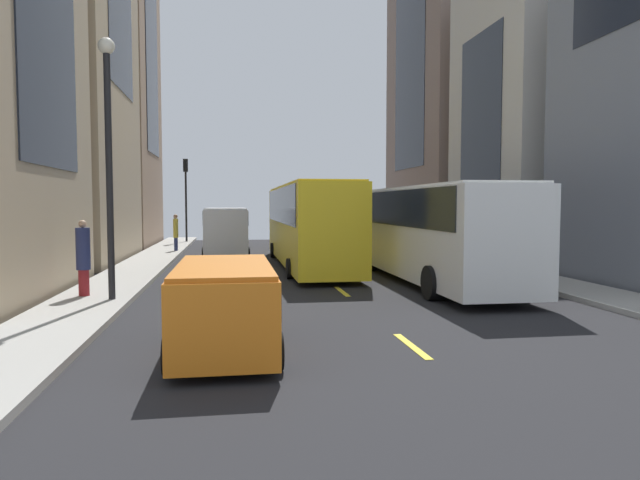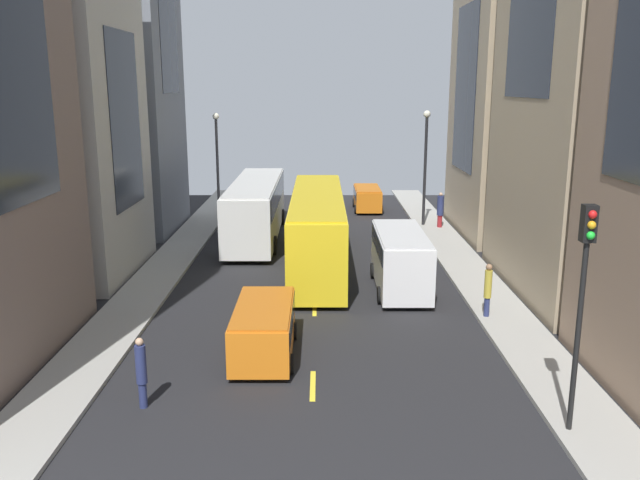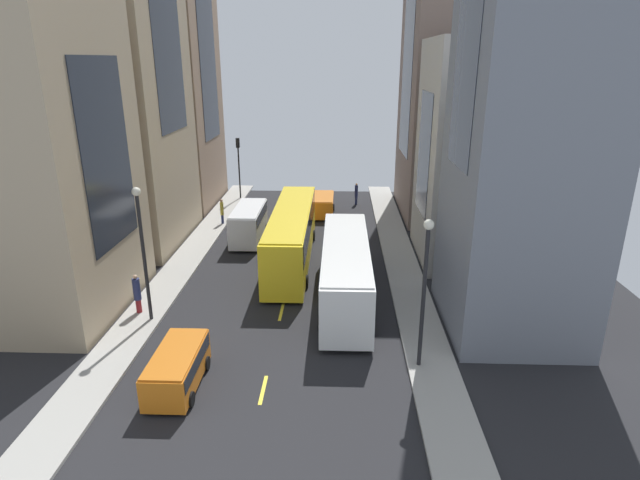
# 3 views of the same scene
# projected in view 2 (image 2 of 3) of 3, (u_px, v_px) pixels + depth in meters

# --- Properties ---
(ground_plane) EXTENTS (40.80, 40.80, 0.00)m
(ground_plane) POSITION_uv_depth(u_px,v_px,m) (316.00, 262.00, 33.06)
(ground_plane) COLOR black
(sidewalk_west) EXTENTS (2.21, 44.00, 0.15)m
(sidewalk_west) POSITION_uv_depth(u_px,v_px,m) (172.00, 260.00, 33.05)
(sidewalk_west) COLOR #9E9B93
(sidewalk_west) RESTS_ON ground
(sidewalk_east) EXTENTS (2.21, 44.00, 0.15)m
(sidewalk_east) POSITION_uv_depth(u_px,v_px,m) (460.00, 260.00, 33.05)
(sidewalk_east) COLOR #9E9B93
(sidewalk_east) RESTS_ON ground
(lane_stripe_1) EXTENTS (0.16, 2.00, 0.01)m
(lane_stripe_1) POSITION_uv_depth(u_px,v_px,m) (313.00, 386.00, 19.44)
(lane_stripe_1) COLOR yellow
(lane_stripe_1) RESTS_ON ground
(lane_stripe_2) EXTENTS (0.16, 2.00, 0.01)m
(lane_stripe_2) POSITION_uv_depth(u_px,v_px,m) (315.00, 307.00, 26.25)
(lane_stripe_2) COLOR yellow
(lane_stripe_2) RESTS_ON ground
(lane_stripe_3) EXTENTS (0.16, 2.00, 0.01)m
(lane_stripe_3) POSITION_uv_depth(u_px,v_px,m) (316.00, 262.00, 33.06)
(lane_stripe_3) COLOR yellow
(lane_stripe_3) RESTS_ON ground
(lane_stripe_4) EXTENTS (0.16, 2.00, 0.01)m
(lane_stripe_4) POSITION_uv_depth(u_px,v_px,m) (317.00, 231.00, 39.87)
(lane_stripe_4) COLOR yellow
(lane_stripe_4) RESTS_ON ground
(lane_stripe_5) EXTENTS (0.16, 2.00, 0.01)m
(lane_stripe_5) POSITION_uv_depth(u_px,v_px,m) (317.00, 210.00, 46.68)
(lane_stripe_5) COLOR yellow
(lane_stripe_5) RESTS_ON ground
(lane_stripe_6) EXTENTS (0.16, 2.00, 0.01)m
(lane_stripe_6) POSITION_uv_depth(u_px,v_px,m) (317.00, 194.00, 53.49)
(lane_stripe_6) COLOR yellow
(lane_stripe_6) RESTS_ON ground
(building_west_1) EXTENTS (7.72, 8.10, 14.28)m
(building_west_1) POSITION_uv_depth(u_px,v_px,m) (41.00, 120.00, 29.55)
(building_west_1) COLOR #B7B2A8
(building_west_1) RESTS_ON ground
(building_east_2) EXTENTS (9.65, 9.57, 17.00)m
(building_east_2) POSITION_uv_depth(u_px,v_px,m) (548.00, 89.00, 37.65)
(building_east_2) COLOR tan
(building_east_2) RESTS_ON ground
(city_bus_white) EXTENTS (2.81, 12.19, 3.35)m
(city_bus_white) POSITION_uv_depth(u_px,v_px,m) (256.00, 204.00, 37.64)
(city_bus_white) COLOR silver
(city_bus_white) RESTS_ON ground
(streetcar_yellow) EXTENTS (2.70, 13.85, 3.59)m
(streetcar_yellow) POSITION_uv_depth(u_px,v_px,m) (317.00, 223.00, 31.95)
(streetcar_yellow) COLOR yellow
(streetcar_yellow) RESTS_ON ground
(delivery_van_white) EXTENTS (2.25, 5.83, 2.58)m
(delivery_van_white) POSITION_uv_depth(u_px,v_px,m) (401.00, 256.00, 28.16)
(delivery_van_white) COLOR white
(delivery_van_white) RESTS_ON ground
(car_orange_0) EXTENTS (2.06, 4.43, 1.71)m
(car_orange_0) POSITION_uv_depth(u_px,v_px,m) (264.00, 326.00, 21.42)
(car_orange_0) COLOR orange
(car_orange_0) RESTS_ON ground
(car_orange_1) EXTENTS (1.94, 4.13, 1.64)m
(car_orange_1) POSITION_uv_depth(u_px,v_px,m) (367.00, 197.00, 46.33)
(car_orange_1) COLOR orange
(car_orange_1) RESTS_ON ground
(pedestrian_crossing_mid) EXTENTS (0.28, 0.28, 2.05)m
(pedestrian_crossing_mid) POSITION_uv_depth(u_px,v_px,m) (488.00, 288.00, 24.61)
(pedestrian_crossing_mid) COLOR navy
(pedestrian_crossing_mid) RESTS_ON ground
(pedestrian_waiting_curb) EXTENTS (0.30, 0.30, 2.05)m
(pedestrian_waiting_curb) POSITION_uv_depth(u_px,v_px,m) (141.00, 371.00, 17.91)
(pedestrian_waiting_curb) COLOR navy
(pedestrian_waiting_curb) RESTS_ON ground
(pedestrian_crossing_near) EXTENTS (0.39, 0.39, 2.16)m
(pedestrian_crossing_near) POSITION_uv_depth(u_px,v_px,m) (440.00, 209.00, 40.11)
(pedestrian_crossing_near) COLOR maroon
(pedestrian_crossing_near) RESTS_ON ground
(traffic_light_near_corner) EXTENTS (0.32, 0.44, 5.82)m
(traffic_light_near_corner) POSITION_uv_depth(u_px,v_px,m) (584.00, 277.00, 15.78)
(traffic_light_near_corner) COLOR black
(traffic_light_near_corner) RESTS_ON ground
(streetlamp_near) EXTENTS (0.44, 0.44, 7.05)m
(streetlamp_near) POSITION_uv_depth(u_px,v_px,m) (426.00, 156.00, 40.08)
(streetlamp_near) COLOR black
(streetlamp_near) RESTS_ON ground
(streetlamp_far) EXTENTS (0.44, 0.44, 6.75)m
(streetlamp_far) POSITION_uv_depth(u_px,v_px,m) (217.00, 152.00, 43.80)
(streetlamp_far) COLOR black
(streetlamp_far) RESTS_ON ground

